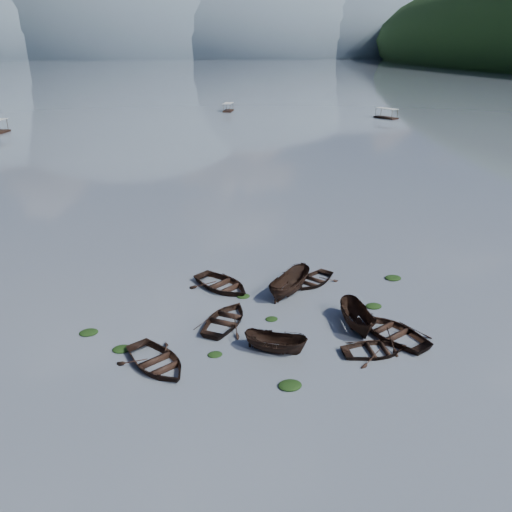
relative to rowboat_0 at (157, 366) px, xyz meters
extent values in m
plane|color=slate|center=(7.46, -2.15, 0.00)|extent=(2400.00, 2400.00, 0.00)
ellipsoid|color=#475666|center=(-52.54, 897.85, 0.00)|extent=(520.00, 520.00, 340.00)
ellipsoid|color=#475666|center=(147.46, 897.85, 0.00)|extent=(520.00, 520.00, 260.00)
ellipsoid|color=#475666|center=(327.46, 897.85, 0.00)|extent=(520.00, 520.00, 220.00)
imported|color=black|center=(0.00, 0.00, 0.00)|extent=(5.32, 5.81, 0.98)
imported|color=black|center=(4.39, 3.93, 0.00)|extent=(5.15, 5.53, 0.93)
imported|color=black|center=(6.82, 0.20, 0.00)|extent=(4.01, 3.03, 1.46)
imported|color=black|center=(14.31, 0.51, 0.00)|extent=(5.22, 5.84, 1.00)
imported|color=black|center=(12.48, -1.03, 0.00)|extent=(3.95, 2.85, 0.81)
imported|color=black|center=(12.49, 1.89, 0.00)|extent=(1.80, 4.39, 1.67)
imported|color=black|center=(4.74, 8.99, 0.00)|extent=(5.76, 6.08, 1.03)
imported|color=black|center=(11.67, 8.66, 0.00)|extent=(4.84, 4.76, 0.82)
imported|color=black|center=(9.40, 7.29, 0.00)|extent=(4.48, 4.53, 1.79)
ellipsoid|color=black|center=(-2.02, 2.00, 0.00)|extent=(1.10, 0.90, 0.24)
ellipsoid|color=black|center=(3.31, 0.47, 0.00)|extent=(0.86, 0.69, 0.19)
ellipsoid|color=black|center=(6.87, -3.13, 0.00)|extent=(1.26, 1.01, 0.27)
ellipsoid|color=black|center=(7.38, 3.85, 0.00)|extent=(0.81, 0.69, 0.18)
ellipsoid|color=black|center=(14.61, 4.25, 0.00)|extent=(1.13, 0.89, 0.23)
ellipsoid|color=black|center=(-4.15, 4.25, 0.00)|extent=(1.16, 0.93, 0.24)
ellipsoid|color=black|center=(6.08, 7.35, 0.00)|extent=(0.96, 0.80, 0.20)
ellipsoid|color=black|center=(17.83, 8.17, 0.00)|extent=(1.26, 1.01, 0.27)
camera|label=1|loc=(1.21, -23.85, 16.48)|focal=35.00mm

